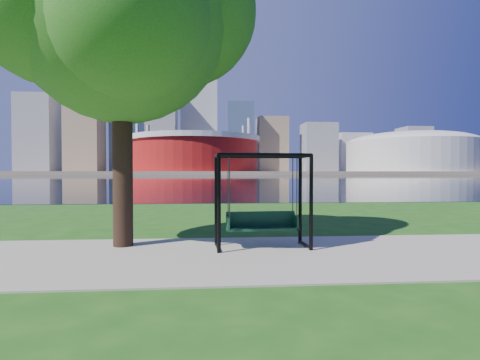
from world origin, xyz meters
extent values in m
plane|color=#1E5114|center=(0.00, 0.00, 0.00)|extent=(900.00, 900.00, 0.00)
cube|color=#9E937F|center=(0.00, -0.50, 0.01)|extent=(120.00, 4.00, 0.03)
cube|color=black|center=(0.00, 102.00, 0.01)|extent=(900.00, 180.00, 0.02)
cube|color=#937F60|center=(0.00, 306.00, 1.00)|extent=(900.00, 228.00, 2.00)
cylinder|color=maroon|center=(-10.00, 235.00, 13.00)|extent=(80.00, 80.00, 22.00)
cylinder|color=silver|center=(-10.00, 235.00, 22.50)|extent=(83.00, 83.00, 3.00)
cylinder|color=silver|center=(22.91, 254.00, 18.00)|extent=(2.00, 2.00, 32.00)
cylinder|color=silver|center=(-42.91, 254.00, 18.00)|extent=(2.00, 2.00, 32.00)
cylinder|color=silver|center=(-42.91, 216.00, 18.00)|extent=(2.00, 2.00, 32.00)
cylinder|color=silver|center=(22.91, 216.00, 18.00)|extent=(2.00, 2.00, 32.00)
cylinder|color=beige|center=(135.00, 235.00, 12.00)|extent=(84.00, 84.00, 20.00)
ellipsoid|color=beige|center=(135.00, 235.00, 21.00)|extent=(84.00, 84.00, 15.12)
cube|color=gray|center=(-140.00, 310.00, 33.00)|extent=(28.00, 28.00, 62.00)
cube|color=#998466|center=(-100.00, 300.00, 46.00)|extent=(26.00, 26.00, 88.00)
cube|color=slate|center=(-70.00, 325.00, 49.50)|extent=(30.00, 24.00, 95.00)
cube|color=gray|center=(-40.00, 305.00, 38.00)|extent=(24.00, 24.00, 72.00)
cube|color=silver|center=(-10.00, 335.00, 42.00)|extent=(32.00, 28.00, 80.00)
cube|color=slate|center=(25.00, 310.00, 31.00)|extent=(22.00, 22.00, 58.00)
cube|color=#998466|center=(55.00, 325.00, 26.00)|extent=(26.00, 26.00, 48.00)
cube|color=gray|center=(95.00, 315.00, 23.00)|extent=(28.00, 24.00, 42.00)
cube|color=silver|center=(135.00, 340.00, 20.00)|extent=(30.00, 26.00, 36.00)
cube|color=gray|center=(185.00, 320.00, 22.00)|extent=(24.00, 24.00, 40.00)
cube|color=#998466|center=(225.00, 335.00, 18.00)|extent=(26.00, 26.00, 32.00)
sphere|color=#998466|center=(-100.00, 300.00, 93.50)|extent=(10.00, 10.00, 10.00)
cylinder|color=black|center=(-0.36, -0.25, 1.03)|extent=(0.08, 0.08, 2.05)
cylinder|color=black|center=(1.60, -0.14, 1.03)|extent=(0.08, 0.08, 2.05)
cylinder|color=black|center=(-0.40, 0.56, 1.03)|extent=(0.08, 0.08, 2.05)
cylinder|color=black|center=(1.56, 0.66, 1.03)|extent=(0.08, 0.08, 2.05)
cylinder|color=black|center=(0.62, -0.20, 2.05)|extent=(1.96, 0.18, 0.08)
cylinder|color=black|center=(0.58, 0.61, 2.05)|extent=(1.96, 0.18, 0.08)
cylinder|color=black|center=(-0.38, 0.16, 2.05)|extent=(0.12, 0.81, 0.08)
cylinder|color=black|center=(-0.38, 0.16, 0.07)|extent=(0.11, 0.80, 0.06)
cylinder|color=black|center=(1.58, 0.26, 2.05)|extent=(0.12, 0.81, 0.08)
cylinder|color=black|center=(1.58, 0.26, 0.07)|extent=(0.11, 0.80, 0.06)
cube|color=black|center=(0.60, 0.21, 0.45)|extent=(1.58, 0.48, 0.05)
cube|color=black|center=(0.59, 0.38, 0.64)|extent=(1.56, 0.12, 0.34)
cube|color=black|center=(-0.15, 0.17, 0.57)|extent=(0.07, 0.40, 0.30)
cube|color=black|center=(1.35, 0.24, 0.57)|extent=(0.07, 0.40, 0.30)
cylinder|color=#36363B|center=(-0.13, 0.00, 1.36)|extent=(0.02, 0.02, 1.29)
cylinder|color=#36363B|center=(1.34, 0.08, 1.36)|extent=(0.02, 0.02, 1.29)
cylinder|color=#36363B|center=(-0.14, 0.33, 1.36)|extent=(0.02, 0.02, 1.29)
cylinder|color=#36363B|center=(1.33, 0.41, 1.36)|extent=(0.02, 0.02, 1.29)
cylinder|color=black|center=(-2.49, 0.66, 2.19)|extent=(0.44, 0.44, 4.38)
sphere|color=#2D611C|center=(-2.49, 0.66, 5.18)|extent=(4.78, 4.78, 4.78)
sphere|color=#2D611C|center=(-1.20, 1.26, 5.57)|extent=(3.58, 3.58, 3.58)
sphere|color=#2D611C|center=(-2.10, -0.43, 4.68)|extent=(3.19, 3.19, 3.19)
sphere|color=#2D611C|center=(-3.09, 1.86, 5.97)|extent=(3.38, 3.38, 3.38)
camera|label=1|loc=(-0.54, -7.92, 1.70)|focal=28.00mm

